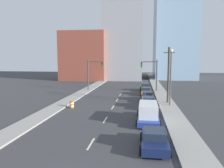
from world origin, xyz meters
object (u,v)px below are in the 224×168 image
(traffic_signal_right, at_px, (152,72))
(sedan_gray, at_px, (147,97))
(traffic_signal_left, at_px, (92,71))
(sedan_orange, at_px, (146,91))
(traffic_barrel, at_px, (72,104))
(sedan_navy, at_px, (155,140))
(box_truck_blue, at_px, (148,113))
(sedan_green, at_px, (145,87))
(sedan_white, at_px, (149,103))
(utility_pole_right_mid, at_px, (168,75))
(street_lamp, at_px, (171,73))

(traffic_signal_right, xyz_separation_m, sedan_gray, (-1.18, -9.79, -3.43))
(traffic_signal_left, relative_size, traffic_signal_right, 1.00)
(sedan_gray, xyz_separation_m, sedan_orange, (-0.04, 5.66, -0.01))
(traffic_barrel, relative_size, sedan_navy, 0.22)
(traffic_signal_left, relative_size, traffic_barrel, 6.79)
(box_truck_blue, bearing_deg, sedan_green, 90.69)
(traffic_barrel, distance_m, sedan_navy, 15.95)
(sedan_navy, relative_size, sedan_orange, 0.91)
(sedan_white, bearing_deg, traffic_signal_right, 87.42)
(traffic_signal_right, xyz_separation_m, box_truck_blue, (-1.40, -21.74, -3.13))
(sedan_white, bearing_deg, box_truck_blue, -90.66)
(sedan_gray, height_order, sedan_orange, sedan_gray)
(utility_pole_right_mid, distance_m, street_lamp, 1.87)
(sedan_navy, bearing_deg, sedan_white, 90.74)
(traffic_signal_right, bearing_deg, sedan_orange, -106.52)
(traffic_signal_left, bearing_deg, utility_pole_right_mid, -39.68)
(box_truck_blue, relative_size, sedan_gray, 1.46)
(sedan_gray, bearing_deg, traffic_signal_left, 138.90)
(traffic_signal_left, bearing_deg, sedan_green, 5.87)
(street_lamp, height_order, sedan_orange, street_lamp)
(traffic_signal_left, bearing_deg, sedan_orange, -20.25)
(traffic_signal_right, height_order, box_truck_blue, traffic_signal_right)
(traffic_signal_right, relative_size, sedan_orange, 1.35)
(traffic_signal_right, height_order, utility_pole_right_mid, utility_pole_right_mid)
(utility_pole_right_mid, xyz_separation_m, sedan_navy, (-2.90, -16.85, -3.65))
(sedan_gray, distance_m, sedan_orange, 5.66)
(street_lamp, bearing_deg, traffic_barrel, -167.76)
(traffic_signal_left, distance_m, sedan_green, 11.69)
(traffic_barrel, bearing_deg, sedan_gray, 33.10)
(sedan_green, bearing_deg, sedan_orange, -90.81)
(street_lamp, relative_size, box_truck_blue, 1.26)
(box_truck_blue, relative_size, sedan_green, 1.42)
(sedan_gray, bearing_deg, street_lamp, -51.63)
(traffic_barrel, relative_size, street_lamp, 0.12)
(traffic_barrel, distance_m, street_lamp, 14.28)
(street_lamp, height_order, sedan_navy, street_lamp)
(street_lamp, distance_m, box_truck_blue, 9.49)
(box_truck_blue, distance_m, sedan_white, 6.87)
(traffic_signal_left, relative_size, box_truck_blue, 1.02)
(traffic_signal_left, bearing_deg, sedan_navy, -68.47)
(box_truck_blue, height_order, sedan_gray, box_truck_blue)
(traffic_signal_right, distance_m, sedan_navy, 28.86)
(sedan_orange, bearing_deg, traffic_barrel, -127.14)
(sedan_navy, height_order, sedan_white, sedan_white)
(traffic_signal_right, xyz_separation_m, sedan_green, (-1.30, 1.14, -3.40))
(utility_pole_right_mid, distance_m, sedan_navy, 17.48)
(sedan_white, distance_m, sedan_green, 16.02)
(traffic_barrel, xyz_separation_m, sedan_orange, (10.26, 12.38, 0.17))
(utility_pole_right_mid, xyz_separation_m, sedan_white, (-2.89, -3.10, -3.62))
(box_truck_blue, height_order, sedan_orange, box_truck_blue)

